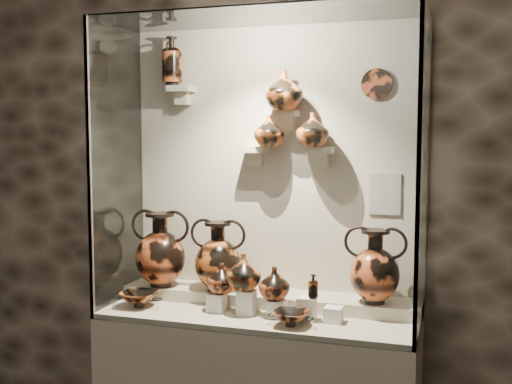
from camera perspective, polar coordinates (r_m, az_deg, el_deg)
wall_back at (r=3.69m, az=1.74°, el=2.27°), size 5.00×0.02×3.20m
front_tier at (r=3.52m, az=0.21°, el=-10.89°), size 1.68×0.58×0.03m
rear_tier at (r=3.67m, az=1.06°, el=-9.63°), size 1.70×0.25×0.10m
back_panel at (r=3.68m, az=1.72°, el=2.26°), size 1.70×0.03×1.60m
glass_front at (r=3.10m, az=-1.45°, el=1.66°), size 1.70×0.01×1.60m
glass_left at (r=3.73m, az=-12.27°, el=2.18°), size 0.01×0.60×1.60m
glass_right at (r=3.23m, az=14.69°, el=1.63°), size 0.01×0.60×1.60m
glass_top at (r=3.43m, az=0.22°, el=15.38°), size 1.70×0.60×0.01m
frame_post_left at (r=3.48m, az=-14.59°, el=1.90°), size 0.02×0.02×1.60m
frame_post_right at (r=2.94m, az=14.23°, el=1.28°), size 0.02×0.02×1.60m
pedestal_a at (r=3.53m, az=-3.49°, el=-9.77°), size 0.09×0.09×0.10m
pedestal_b at (r=3.47m, az=-0.84°, el=-9.77°), size 0.09×0.09×0.13m
pedestal_c at (r=3.42m, az=1.90°, el=-10.32°), size 0.09×0.09×0.09m
pedestal_d at (r=3.38m, az=4.55°, el=-10.28°), size 0.09×0.09×0.12m
pedestal_e at (r=3.36m, az=6.91°, el=-10.77°), size 0.09×0.09×0.08m
bracket_ul at (r=3.81m, az=-6.66°, el=9.11°), size 0.14×0.12×0.04m
bracket_ca at (r=3.64m, az=-0.13°, el=3.80°), size 0.14×0.12×0.04m
bracket_cb at (r=3.58m, az=2.94°, el=6.97°), size 0.10×0.12×0.04m
bracket_cc at (r=3.54m, az=5.75°, el=3.72°), size 0.14×0.12×0.04m
amphora_left at (r=3.79m, az=-8.49°, el=-5.05°), size 0.38×0.38×0.44m
amphora_mid at (r=3.66m, az=-3.40°, el=-5.68°), size 0.36×0.36×0.40m
amphora_right at (r=3.45m, az=10.53°, el=-6.49°), size 0.33×0.33×0.39m
jug_a at (r=3.50m, az=-3.09°, el=-7.63°), size 0.18×0.18×0.17m
jug_b at (r=3.44m, az=-1.09°, el=-7.12°), size 0.19×0.19×0.19m
jug_c at (r=3.41m, az=1.65°, el=-8.10°), size 0.17×0.17×0.17m
lekythos_small at (r=3.32m, az=5.11°, el=-8.22°), size 0.08×0.08×0.14m
kylix_left at (r=3.67m, az=-10.33°, el=-9.21°), size 0.28×0.25×0.11m
kylix_right at (r=3.28m, az=3.12°, el=-11.01°), size 0.29×0.27×0.09m
lekythos_tall at (r=3.82m, az=-7.48°, el=11.73°), size 0.15×0.15×0.32m
ovoid_vase_a at (r=3.57m, az=1.18°, el=5.47°), size 0.21×0.21×0.18m
ovoid_vase_b at (r=3.54m, az=2.52°, el=9.03°), size 0.27×0.27×0.22m
ovoid_vase_c at (r=3.50m, az=5.06°, el=5.53°), size 0.21×0.21×0.19m
wall_plate at (r=3.54m, az=10.69°, el=9.42°), size 0.17×0.02×0.17m
info_placard at (r=3.55m, az=11.39°, el=-0.16°), size 0.17×0.01×0.23m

